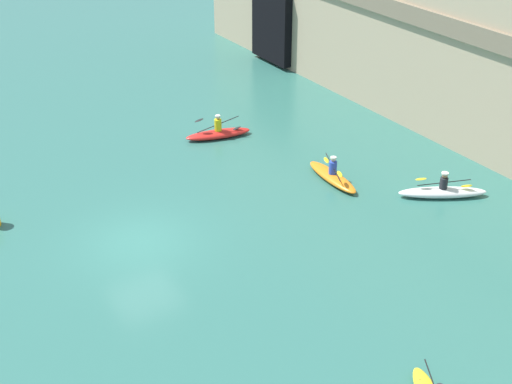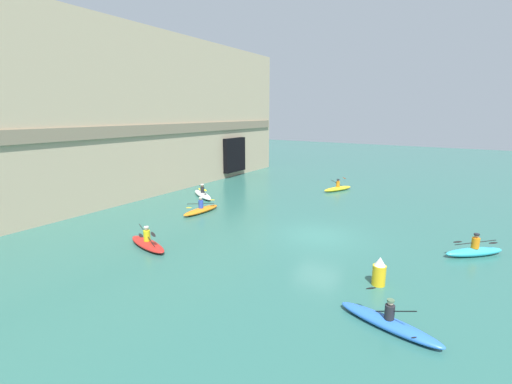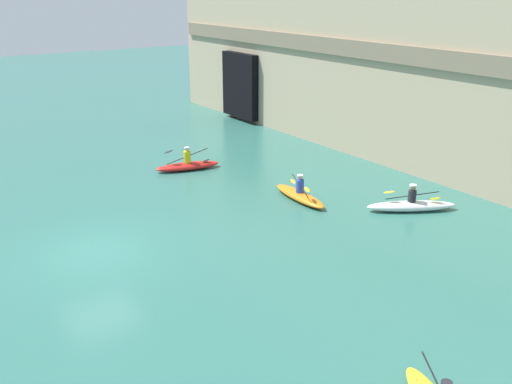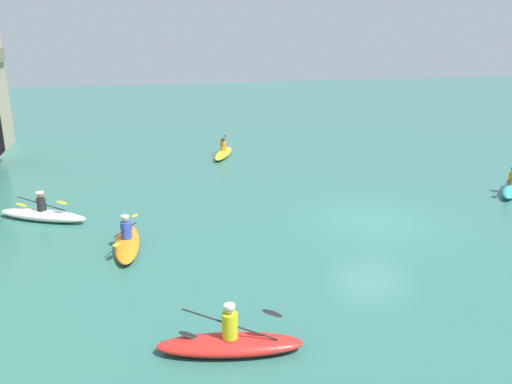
% 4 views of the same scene
% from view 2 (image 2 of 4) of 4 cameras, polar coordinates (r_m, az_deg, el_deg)
% --- Properties ---
extents(ground_plane, '(120.00, 120.00, 0.00)m').
position_cam_2_polar(ground_plane, '(19.61, 10.47, -7.24)').
color(ground_plane, '#2D665B').
extents(cliff_bluff, '(41.24, 5.97, 13.15)m').
position_cam_2_polar(cliff_bluff, '(29.58, -23.77, 11.63)').
color(cliff_bluff, tan).
rests_on(cliff_bluff, ground).
extents(kayak_cyan, '(2.54, 2.69, 1.12)m').
position_cam_2_polar(kayak_cyan, '(19.74, 32.59, -8.27)').
color(kayak_cyan, '#33B2C6').
rests_on(kayak_cyan, ground).
extents(kayak_yellow, '(3.17, 1.95, 1.15)m').
position_cam_2_polar(kayak_yellow, '(31.08, 13.46, 0.61)').
color(kayak_yellow, yellow).
rests_on(kayak_yellow, ground).
extents(kayak_red, '(1.49, 3.19, 1.12)m').
position_cam_2_polar(kayak_red, '(18.53, -17.64, -8.15)').
color(kayak_red, red).
rests_on(kayak_red, ground).
extents(kayak_white, '(2.41, 3.40, 1.08)m').
position_cam_2_polar(kayak_white, '(28.25, -8.89, -0.40)').
color(kayak_white, white).
rests_on(kayak_white, ground).
extents(kayak_orange, '(3.22, 0.96, 1.09)m').
position_cam_2_polar(kayak_orange, '(23.93, -9.15, -2.91)').
color(kayak_orange, orange).
rests_on(kayak_orange, ground).
extents(kayak_blue, '(1.44, 3.45, 1.16)m').
position_cam_2_polar(kayak_blue, '(12.42, 21.22, -19.60)').
color(kayak_blue, blue).
rests_on(kayak_blue, ground).
extents(marker_buoy, '(0.52, 0.52, 1.19)m').
position_cam_2_polar(marker_buoy, '(14.80, 19.84, -12.43)').
color(marker_buoy, yellow).
rests_on(marker_buoy, ground).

